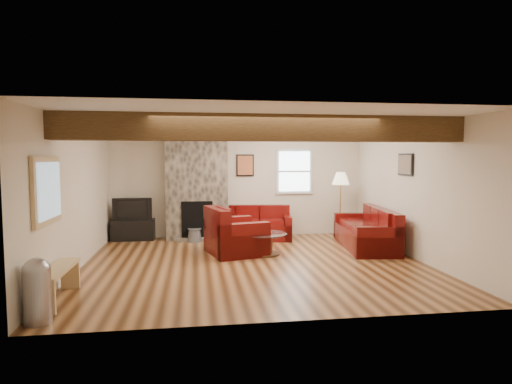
# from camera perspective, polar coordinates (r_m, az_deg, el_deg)

# --- Properties ---
(room) EXTENTS (8.00, 8.00, 8.00)m
(room) POSITION_cam_1_polar(r_m,az_deg,el_deg) (7.53, -0.19, -0.20)
(room) COLOR #4E2C14
(room) RESTS_ON ground
(floor) EXTENTS (6.00, 6.00, 0.00)m
(floor) POSITION_cam_1_polar(r_m,az_deg,el_deg) (7.73, -0.19, -9.48)
(floor) COLOR #4E2C14
(floor) RESTS_ON ground
(oak_beam) EXTENTS (6.00, 0.36, 0.38)m
(oak_beam) POSITION_cam_1_polar(r_m,az_deg,el_deg) (6.28, 1.39, 8.53)
(oak_beam) COLOR #35220F
(oak_beam) RESTS_ON room
(chimney_breast) EXTENTS (1.40, 0.67, 2.50)m
(chimney_breast) POSITION_cam_1_polar(r_m,az_deg,el_deg) (9.94, -7.90, 0.74)
(chimney_breast) COLOR #322D27
(chimney_breast) RESTS_ON floor
(back_window) EXTENTS (0.90, 0.08, 1.10)m
(back_window) POSITION_cam_1_polar(r_m,az_deg,el_deg) (10.42, 5.12, 2.76)
(back_window) COLOR silver
(back_window) RESTS_ON room
(hatch_window) EXTENTS (0.08, 1.00, 0.90)m
(hatch_window) POSITION_cam_1_polar(r_m,az_deg,el_deg) (6.25, -26.06, 0.19)
(hatch_window) COLOR tan
(hatch_window) RESTS_ON room
(ceiling_dome) EXTENTS (0.40, 0.40, 0.18)m
(ceiling_dome) POSITION_cam_1_polar(r_m,az_deg,el_deg) (8.57, 5.00, 8.33)
(ceiling_dome) COLOR #F1E2CC
(ceiling_dome) RESTS_ON room
(artwork_back) EXTENTS (0.42, 0.06, 0.52)m
(artwork_back) POSITION_cam_1_polar(r_m,az_deg,el_deg) (10.21, -1.46, 3.58)
(artwork_back) COLOR black
(artwork_back) RESTS_ON room
(artwork_right) EXTENTS (0.06, 0.55, 0.42)m
(artwork_right) POSITION_cam_1_polar(r_m,az_deg,el_deg) (8.70, 19.25, 3.48)
(artwork_right) COLOR black
(artwork_right) RESTS_ON room
(sofa_three) EXTENTS (1.14, 2.22, 0.82)m
(sofa_three) POSITION_cam_1_polar(r_m,az_deg,el_deg) (9.26, 14.36, -4.68)
(sofa_three) COLOR #47050A
(sofa_three) RESTS_ON floor
(loveseat) EXTENTS (1.53, 1.00, 0.76)m
(loveseat) POSITION_cam_1_polar(r_m,az_deg,el_deg) (9.88, 0.47, -4.13)
(loveseat) COLOR #47050A
(loveseat) RESTS_ON floor
(armchair_red) EXTENTS (1.24, 1.34, 0.92)m
(armchair_red) POSITION_cam_1_polar(r_m,az_deg,el_deg) (8.41, -2.71, -5.14)
(armchair_red) COLOR #47050A
(armchair_red) RESTS_ON floor
(coffee_table) EXTENTS (0.86, 0.86, 0.45)m
(coffee_table) POSITION_cam_1_polar(r_m,az_deg,el_deg) (8.34, 1.16, -6.95)
(coffee_table) COLOR #412714
(coffee_table) RESTS_ON floor
(tv_cabinet) EXTENTS (0.95, 0.38, 0.48)m
(tv_cabinet) POSITION_cam_1_polar(r_m,az_deg,el_deg) (10.19, -16.05, -4.86)
(tv_cabinet) COLOR black
(tv_cabinet) RESTS_ON floor
(television) EXTENTS (0.87, 0.11, 0.50)m
(television) POSITION_cam_1_polar(r_m,az_deg,el_deg) (10.12, -16.11, -2.13)
(television) COLOR black
(television) RESTS_ON tv_cabinet
(floor_lamp) EXTENTS (0.40, 0.40, 1.54)m
(floor_lamp) POSITION_cam_1_polar(r_m,az_deg,el_deg) (9.99, 11.23, 1.29)
(floor_lamp) COLOR #AE9148
(floor_lamp) RESTS_ON floor
(pine_bench) EXTENTS (0.27, 1.17, 0.44)m
(pine_bench) POSITION_cam_1_polar(r_m,az_deg,el_deg) (6.30, -24.85, -11.10)
(pine_bench) COLOR tan
(pine_bench) RESTS_ON floor
(pedal_bin) EXTENTS (0.40, 0.40, 0.76)m
(pedal_bin) POSITION_cam_1_polar(r_m,az_deg,el_deg) (5.54, -27.17, -11.62)
(pedal_bin) COLOR #9C9CA1
(pedal_bin) RESTS_ON floor
(coal_bucket) EXTENTS (0.33, 0.33, 0.31)m
(coal_bucket) POSITION_cam_1_polar(r_m,az_deg,el_deg) (9.72, -8.19, -5.68)
(coal_bucket) COLOR slate
(coal_bucket) RESTS_ON floor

